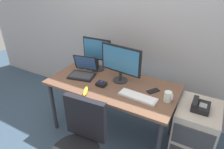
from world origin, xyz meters
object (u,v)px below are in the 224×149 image
object	(u,v)px
keyboard	(138,97)
cell_phone	(153,91)
trackball_mouse	(101,84)
laptop	(83,71)
desk_phone	(200,106)
banana	(86,91)
monitor_side	(97,52)
file_cabinet	(194,133)
paper_notepad	(85,66)
monitor_main	(121,62)
coffee_mug	(168,97)

from	to	relation	value
keyboard	cell_phone	world-z (taller)	keyboard
trackball_mouse	laptop	bearing A→B (deg)	161.39
laptop	trackball_mouse	world-z (taller)	laptop
desk_phone	banana	xyz separation A→B (m)	(-1.13, -0.39, 0.05)
monitor_side	banana	size ratio (longest dim) A/B	2.25
file_cabinet	laptop	distance (m)	1.48
paper_notepad	monitor_side	bearing A→B (deg)	0.89
monitor_side	desk_phone	bearing A→B (deg)	-6.74
monitor_side	keyboard	size ratio (longest dim) A/B	1.03
file_cabinet	monitor_side	world-z (taller)	monitor_side
laptop	trackball_mouse	distance (m)	0.36
banana	cell_phone	bearing A→B (deg)	30.78
trackball_mouse	cell_phone	world-z (taller)	trackball_mouse
banana	monitor_main	bearing A→B (deg)	62.81
file_cabinet	paper_notepad	size ratio (longest dim) A/B	3.27
trackball_mouse	coffee_mug	bearing A→B (deg)	5.00
coffee_mug	paper_notepad	world-z (taller)	coffee_mug
file_cabinet	desk_phone	world-z (taller)	desk_phone
monitor_main	laptop	world-z (taller)	monitor_main
keyboard	trackball_mouse	world-z (taller)	trackball_mouse
monitor_main	trackball_mouse	size ratio (longest dim) A/B	4.71
banana	laptop	bearing A→B (deg)	129.45
file_cabinet	paper_notepad	xyz separation A→B (m)	(-1.54, 0.14, 0.41)
desk_phone	trackball_mouse	bearing A→B (deg)	-170.33
paper_notepad	cell_phone	xyz separation A→B (m)	(1.04, -0.16, -0.00)
desk_phone	coffee_mug	world-z (taller)	coffee_mug
keyboard	laptop	world-z (taller)	laptop
monitor_side	trackball_mouse	world-z (taller)	monitor_side
coffee_mug	banana	size ratio (longest dim) A/B	0.57
monitor_side	cell_phone	world-z (taller)	monitor_side
desk_phone	paper_notepad	xyz separation A→B (m)	(-1.54, 0.15, 0.03)
keyboard	trackball_mouse	distance (m)	0.46
keyboard	cell_phone	distance (m)	0.22
desk_phone	coffee_mug	distance (m)	0.33
laptop	banana	world-z (taller)	laptop
paper_notepad	banana	world-z (taller)	banana
monitor_main	banana	xyz separation A→B (m)	(-0.21, -0.42, -0.23)
monitor_main	cell_phone	world-z (taller)	monitor_main
coffee_mug	paper_notepad	size ratio (longest dim) A/B	0.52
monitor_main	cell_phone	size ratio (longest dim) A/B	3.65
cell_phone	banana	bearing A→B (deg)	-115.45
laptop	monitor_main	bearing A→B (deg)	10.98
cell_phone	laptop	bearing A→B (deg)	-142.59
banana	paper_notepad	bearing A→B (deg)	126.86
monitor_side	laptop	size ratio (longest dim) A/B	1.18
file_cabinet	coffee_mug	world-z (taller)	coffee_mug
laptop	paper_notepad	xyz separation A→B (m)	(-0.14, 0.22, -0.05)
monitor_main	trackball_mouse	world-z (taller)	monitor_main
file_cabinet	banana	xyz separation A→B (m)	(-1.14, -0.40, 0.42)
desk_phone	laptop	xyz separation A→B (m)	(-1.39, -0.07, 0.08)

